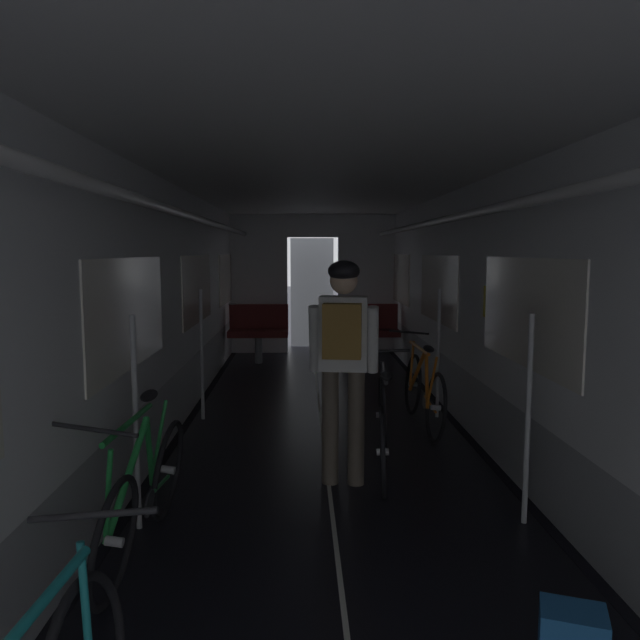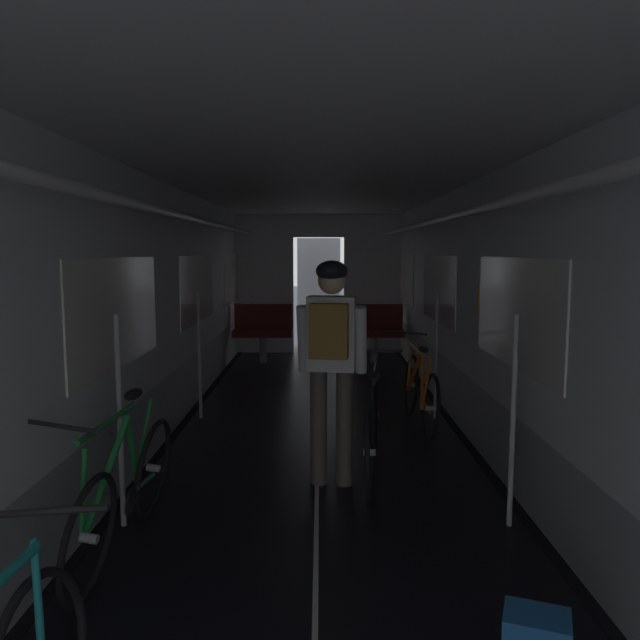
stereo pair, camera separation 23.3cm
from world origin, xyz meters
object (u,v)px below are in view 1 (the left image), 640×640
object	(u,v)px
bench_seat_far_right	(369,327)
person_cyclist_aisle	(343,348)
bicycle_orange	(423,390)
bicycle_black_in_aisle	(382,426)
bench_seat_far_left	(258,328)
bicycle_green	(144,492)

from	to	relation	value
bench_seat_far_right	person_cyclist_aisle	xyz separation A→B (m)	(-0.79, -5.27, 0.50)
bicycle_orange	bicycle_black_in_aisle	world-z (taller)	bicycle_orange
bench_seat_far_right	bicycle_orange	distance (m)	3.75
bench_seat_far_right	bicycle_orange	size ratio (longest dim) A/B	0.58
bench_seat_far_right	person_cyclist_aisle	distance (m)	5.35
bicycle_black_in_aisle	person_cyclist_aisle	bearing A→B (deg)	-142.16
bench_seat_far_left	bench_seat_far_right	size ratio (longest dim) A/B	1.00
bench_seat_far_left	bench_seat_far_right	bearing A→B (deg)	0.00
bench_seat_far_right	person_cyclist_aisle	bearing A→B (deg)	-98.51
bench_seat_far_right	person_cyclist_aisle	size ratio (longest dim) A/B	0.57
bicycle_orange	bicycle_green	distance (m)	3.37
bench_seat_far_left	bicycle_green	distance (m)	6.32
bench_seat_far_right	person_cyclist_aisle	world-z (taller)	person_cyclist_aisle
bench_seat_far_right	bicycle_black_in_aisle	distance (m)	5.03
bicycle_orange	person_cyclist_aisle	world-z (taller)	person_cyclist_aisle
bench_seat_far_right	bench_seat_far_left	bearing A→B (deg)	180.00
bench_seat_far_left	bicycle_orange	distance (m)	4.22
bench_seat_far_right	bicycle_black_in_aisle	bearing A→B (deg)	-95.14
bench_seat_far_left	person_cyclist_aisle	bearing A→B (deg)	-79.14
bicycle_green	bench_seat_far_left	bearing A→B (deg)	87.83
bicycle_orange	person_cyclist_aisle	bearing A→B (deg)	-121.39
bicycle_orange	person_cyclist_aisle	distance (m)	1.91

